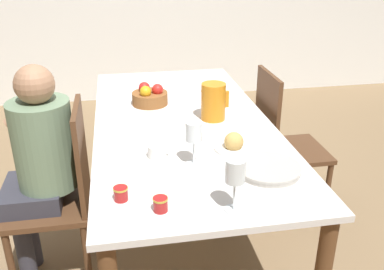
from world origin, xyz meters
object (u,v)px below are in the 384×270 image
object	(u,v)px
teacup_near_person	(157,153)
teacup_across	(211,97)
bread_plate	(234,144)
fruit_bowl	(150,96)
red_pitcher	(213,101)
jam_jar_amber	(121,193)
chair_opposite	(282,142)
chair_person_side	(62,193)
person_seated	(39,158)
wine_glass_juice	(235,174)
jam_jar_red	(160,204)
wine_glass_water	(194,133)
serving_tray	(268,169)

from	to	relation	value
teacup_near_person	teacup_across	distance (m)	0.84
teacup_near_person	teacup_across	xyz separation A→B (m)	(0.42, 0.73, 0.00)
bread_plate	fruit_bowl	size ratio (longest dim) A/B	0.85
teacup_near_person	red_pitcher	bearing A→B (deg)	49.83
jam_jar_amber	chair_opposite	bearing A→B (deg)	40.69
chair_person_side	teacup_near_person	size ratio (longest dim) A/B	6.66
person_seated	red_pitcher	xyz separation A→B (m)	(0.95, 0.21, 0.17)
wine_glass_juice	teacup_across	distance (m)	1.23
chair_person_side	wine_glass_juice	size ratio (longest dim) A/B	4.56
person_seated	jam_jar_red	xyz separation A→B (m)	(0.55, -0.66, 0.09)
chair_person_side	person_seated	world-z (taller)	person_seated
person_seated	wine_glass_water	bearing A→B (deg)	-112.72
chair_person_side	jam_jar_red	size ratio (longest dim) A/B	16.81
jam_jar_amber	teacup_across	bearing A→B (deg)	60.53
chair_opposite	jam_jar_red	xyz separation A→B (m)	(-0.90, -1.00, 0.29)
teacup_near_person	wine_glass_juice	bearing A→B (deg)	-63.05
red_pitcher	wine_glass_water	size ratio (longest dim) A/B	1.02
chair_opposite	person_seated	bearing A→B (deg)	-76.62
jam_jar_amber	bread_plate	bearing A→B (deg)	32.58
chair_person_side	serving_tray	size ratio (longest dim) A/B	3.39
red_pitcher	chair_opposite	bearing A→B (deg)	14.78
jam_jar_amber	fruit_bowl	distance (m)	1.10
red_pitcher	jam_jar_amber	xyz separation A→B (m)	(-0.55, -0.77, -0.08)
wine_glass_juice	wine_glass_water	bearing A→B (deg)	102.01
fruit_bowl	person_seated	bearing A→B (deg)	-139.42
wine_glass_juice	person_seated	bearing A→B (deg)	139.54
chair_person_side	person_seated	xyz separation A→B (m)	(-0.09, 0.03, 0.19)
person_seated	jam_jar_amber	size ratio (longest dim) A/B	20.31
red_pitcher	jam_jar_red	xyz separation A→B (m)	(-0.40, -0.87, -0.08)
wine_glass_juice	teacup_across	bearing A→B (deg)	81.69
wine_glass_water	jam_jar_red	distance (m)	0.42
wine_glass_juice	chair_opposite	bearing A→B (deg)	59.22
teacup_across	serving_tray	size ratio (longest dim) A/B	0.51
red_pitcher	wine_glass_juice	world-z (taller)	wine_glass_juice
serving_tray	jam_jar_amber	size ratio (longest dim) A/B	4.95
wine_glass_juice	bread_plate	xyz separation A→B (m)	(0.14, 0.50, -0.13)
person_seated	jam_jar_amber	bearing A→B (deg)	-144.12
teacup_across	wine_glass_juice	bearing A→B (deg)	-98.31
teacup_across	serving_tray	distance (m)	0.95
person_seated	bread_plate	xyz separation A→B (m)	(0.96, -0.20, 0.09)
wine_glass_water	jam_jar_red	size ratio (longest dim) A/B	3.55
red_pitcher	jam_jar_red	bearing A→B (deg)	-114.80
red_pitcher	teacup_across	world-z (taller)	red_pitcher
red_pitcher	fruit_bowl	distance (m)	0.46
serving_tray	fruit_bowl	distance (m)	1.06
chair_person_side	fruit_bowl	xyz separation A→B (m)	(0.52, 0.56, 0.31)
red_pitcher	wine_glass_water	world-z (taller)	red_pitcher
wine_glass_juice	fruit_bowl	xyz separation A→B (m)	(-0.21, 1.23, -0.11)
wine_glass_juice	teacup_across	size ratio (longest dim) A/B	1.46
fruit_bowl	jam_jar_amber	bearing A→B (deg)	-101.05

